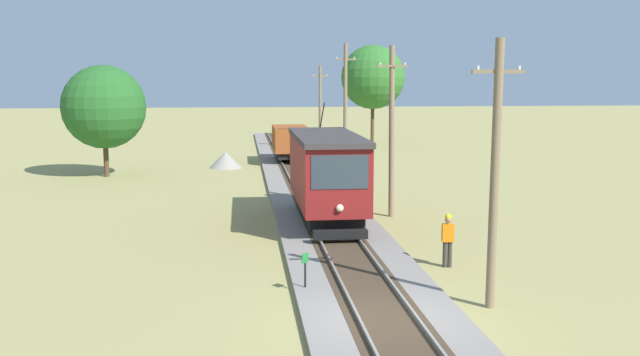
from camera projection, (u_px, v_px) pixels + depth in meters
name	position (u px, v px, depth m)	size (l,w,h in m)	color
ground_plane	(386.00, 326.00, 17.96)	(260.00, 260.00, 0.00)	#9E9356
track_ballast	(386.00, 322.00, 17.95)	(4.20, 120.00, 0.18)	gray
sleeper_bed	(386.00, 319.00, 17.94)	(2.04, 120.00, 0.01)	#423323
rail_left	(358.00, 317.00, 17.85)	(0.07, 120.00, 0.14)	gray
rail_right	(414.00, 315.00, 18.01)	(0.07, 120.00, 0.14)	gray
red_tram	(327.00, 173.00, 29.95)	(2.60, 8.54, 4.79)	maroon
freight_car	(290.00, 142.00, 51.57)	(2.40, 5.20, 2.31)	#93471E
utility_pole_foreground	(495.00, 173.00, 18.83)	(1.40, 0.36, 7.19)	#7A664C
utility_pole_near_tram	(392.00, 130.00, 31.60)	(1.40, 0.52, 7.56)	#7A664C
utility_pole_mid	(345.00, 108.00, 45.42)	(1.40, 0.36, 8.26)	#7A664C
utility_pole_far	(320.00, 108.00, 59.69)	(1.40, 0.35, 7.08)	#7A664C
trackside_signal_marker	(305.00, 271.00, 20.58)	(0.21, 0.21, 1.18)	black
gravel_pile	(226.00, 160.00, 48.94)	(2.27, 2.27, 1.12)	gray
track_worker	(448.00, 238.00, 23.37)	(0.40, 0.28, 1.78)	#38332D
tree_left_near	(104.00, 107.00, 44.17)	(5.16, 5.16, 6.92)	#4C3823
tree_right_near	(373.00, 77.00, 64.99)	(5.80, 5.80, 9.04)	#4C3823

